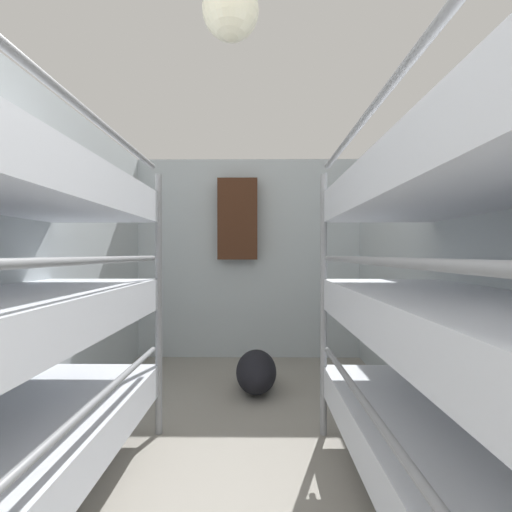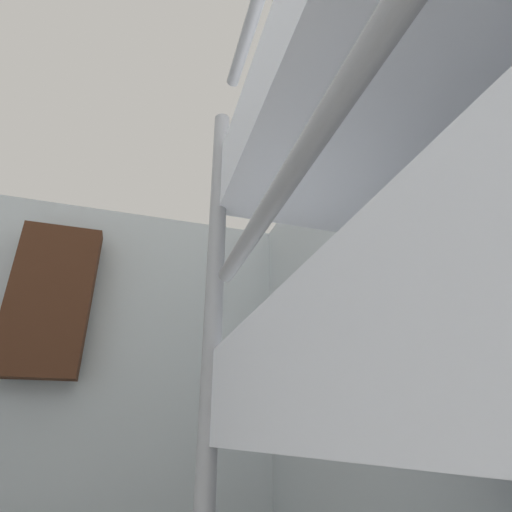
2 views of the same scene
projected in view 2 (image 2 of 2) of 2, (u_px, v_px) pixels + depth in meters
The scene contains 2 objects.
wall_back at pixel (61, 381), 2.29m from camera, with size 2.67×0.06×2.28m.
hanging_coat at pixel (50, 298), 2.31m from camera, with size 0.44×0.12×0.90m.
Camera 2 is at (0.37, 1.55, 0.85)m, focal length 28.00 mm.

